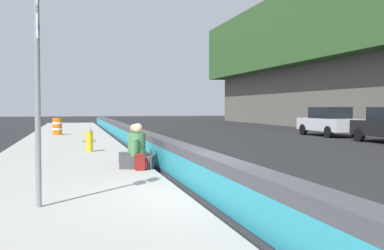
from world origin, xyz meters
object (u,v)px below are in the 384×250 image
(backpack, at_px, (140,162))
(parked_car_fourth, at_px, (329,121))
(fire_hydrant, at_px, (89,139))
(construction_barrel, at_px, (57,126))
(seated_person_middle, at_px, (135,151))
(seated_person_foreground, at_px, (138,154))
(route_sign_post, at_px, (38,75))

(backpack, relative_size, parked_car_fourth, 0.09)
(fire_hydrant, xyz_separation_m, construction_barrel, (10.53, 1.42, 0.03))
(fire_hydrant, xyz_separation_m, backpack, (-5.20, -1.06, -0.25))
(seated_person_middle, relative_size, backpack, 2.74)
(seated_person_foreground, relative_size, parked_car_fourth, 0.26)
(fire_hydrant, relative_size, construction_barrel, 0.93)
(seated_person_middle, xyz_separation_m, parked_car_fourth, (11.46, -12.92, 0.38))
(backpack, relative_size, construction_barrel, 0.42)
(seated_person_foreground, xyz_separation_m, construction_barrel, (15.27, 2.49, 0.12))
(construction_barrel, bearing_deg, seated_person_middle, -169.94)
(seated_person_middle, bearing_deg, construction_barrel, 10.06)
(seated_person_foreground, bearing_deg, parked_car_fourth, -46.12)
(construction_barrel, bearing_deg, route_sign_post, -178.99)
(parked_car_fourth, bearing_deg, seated_person_foreground, 133.88)
(backpack, height_order, construction_barrel, construction_barrel)
(fire_hydrant, height_order, seated_person_middle, seated_person_middle)
(fire_hydrant, relative_size, backpack, 2.20)
(construction_barrel, bearing_deg, parked_car_fourth, -100.30)
(seated_person_foreground, relative_size, seated_person_middle, 1.05)
(route_sign_post, height_order, seated_person_foreground, route_sign_post)
(route_sign_post, xyz_separation_m, seated_person_middle, (5.33, -2.19, -1.73))
(route_sign_post, xyz_separation_m, parked_car_fourth, (16.79, -15.10, -1.35))
(route_sign_post, relative_size, backpack, 9.00)
(seated_person_foreground, xyz_separation_m, backpack, (-0.46, 0.01, -0.17))
(seated_person_middle, height_order, backpack, seated_person_middle)
(route_sign_post, distance_m, parked_car_fourth, 22.62)
(fire_hydrant, bearing_deg, parked_car_fourth, -61.16)
(backpack, height_order, parked_car_fourth, parked_car_fourth)
(fire_hydrant, relative_size, parked_car_fourth, 0.20)
(seated_person_middle, bearing_deg, fire_hydrant, 16.55)
(seated_person_foreground, xyz_separation_m, parked_car_fourth, (12.46, -12.96, 0.36))
(seated_person_middle, bearing_deg, seated_person_foreground, 177.57)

